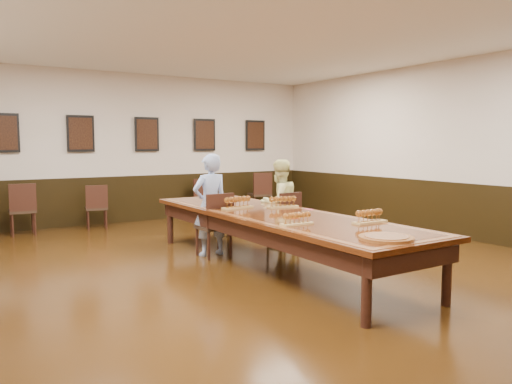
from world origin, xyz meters
TOP-DOWN VIEW (x-y plane):
  - floor at (0.00, 0.00)m, footprint 8.00×10.00m
  - ceiling at (0.00, 0.00)m, footprint 8.00×10.00m
  - wall_back at (0.00, 5.01)m, footprint 8.00×0.02m
  - wall_right at (4.01, 0.00)m, footprint 0.02×10.00m
  - chair_man at (-0.42, 1.03)m, footprint 0.47×0.51m
  - chair_woman at (0.84, 0.99)m, footprint 0.45×0.49m
  - spare_chair_a at (-2.60, 4.51)m, footprint 0.48×0.52m
  - spare_chair_b at (-1.25, 4.50)m, footprint 0.49×0.52m
  - spare_chair_c at (1.17, 4.83)m, footprint 0.42×0.46m
  - spare_chair_d at (2.66, 4.53)m, footprint 0.56×0.60m
  - person_man at (-0.42, 1.14)m, footprint 0.57×0.38m
  - person_woman at (0.83, 1.09)m, footprint 0.74×0.58m
  - pink_phone at (0.60, 0.03)m, footprint 0.09×0.14m
  - wainscoting at (0.00, 0.00)m, footprint 8.00×10.00m
  - conference_table at (0.00, 0.00)m, footprint 1.40×5.00m
  - posters at (0.00, 4.94)m, footprint 6.14×0.04m
  - flight_a at (-0.20, 0.69)m, footprint 0.50×0.22m
  - flight_b at (0.42, 0.42)m, footprint 0.48×0.21m
  - flight_c at (-0.36, -0.96)m, footprint 0.41×0.13m
  - flight_d at (0.44, -1.33)m, footprint 0.46×0.14m
  - red_plate_grp at (-0.06, -0.44)m, footprint 0.21×0.21m
  - carved_platter at (-0.16, -2.15)m, footprint 0.59×0.59m

SIDE VIEW (x-z plane):
  - floor at x=0.00m, z-range -0.02..0.00m
  - spare_chair_b at x=-1.25m, z-range 0.00..0.89m
  - spare_chair_c at x=1.17m, z-range 0.00..0.90m
  - chair_woman at x=0.84m, z-range 0.00..0.92m
  - chair_man at x=-0.42m, z-range 0.00..0.97m
  - spare_chair_a at x=-2.60m, z-range 0.00..0.97m
  - wainscoting at x=0.00m, z-range 0.00..1.00m
  - spare_chair_d at x=2.66m, z-range 0.00..1.01m
  - conference_table at x=0.00m, z-range 0.23..0.99m
  - person_woman at x=0.83m, z-range 0.00..1.44m
  - pink_phone at x=0.60m, z-range 0.75..0.76m
  - red_plate_grp at x=-0.06m, z-range 0.75..0.78m
  - carved_platter at x=-0.16m, z-range 0.75..0.79m
  - person_man at x=-0.42m, z-range 0.00..1.55m
  - flight_c at x=-0.36m, z-range 0.74..0.90m
  - flight_b at x=0.42m, z-range 0.74..0.92m
  - flight_d at x=0.44m, z-range 0.74..0.92m
  - flight_a at x=-0.20m, z-range 0.74..0.93m
  - wall_back at x=0.00m, z-range 0.00..3.20m
  - wall_right at x=4.01m, z-range 0.00..3.20m
  - posters at x=0.00m, z-range 1.53..2.27m
  - ceiling at x=0.00m, z-range 3.20..3.22m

